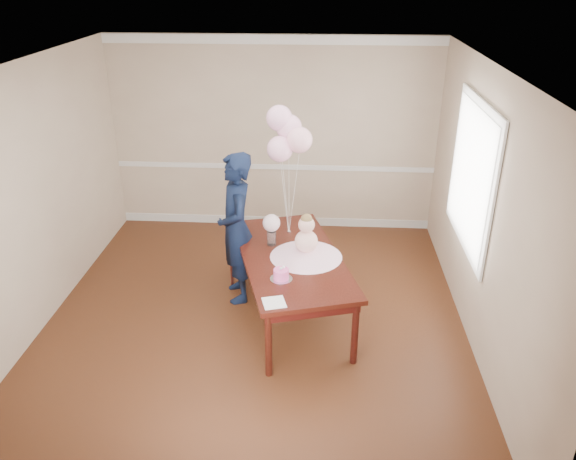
{
  "coord_description": "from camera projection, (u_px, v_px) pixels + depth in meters",
  "views": [
    {
      "loc": [
        0.69,
        -5.06,
        3.54
      ],
      "look_at": [
        0.35,
        0.12,
        1.05
      ],
      "focal_mm": 35.0,
      "sensor_mm": 36.0,
      "label": 1
    }
  ],
  "objects": [
    {
      "name": "cake_flower_b",
      "position": [
        284.0,
        267.0,
        5.43
      ],
      "size": [
        0.03,
        0.03,
        0.03
      ],
      "primitive_type": "sphere",
      "color": "white",
      "rests_on": "birthday_cake"
    },
    {
      "name": "chair_back_post_r",
      "position": [
        234.0,
        224.0,
        6.8
      ],
      "size": [
        0.04,
        0.04,
        0.5
      ],
      "primitive_type": "cylinder",
      "rotation": [
        0.0,
        0.0,
        -0.04
      ],
      "color": "#3D1610",
      "rests_on": "dining_chair_seat"
    },
    {
      "name": "dining_table_top",
      "position": [
        291.0,
        258.0,
        5.9
      ],
      "size": [
        1.51,
        2.19,
        0.05
      ],
      "primitive_type": "cube",
      "rotation": [
        0.0,
        0.0,
        0.28
      ],
      "color": "black",
      "rests_on": "table_leg_fl"
    },
    {
      "name": "window_frame",
      "position": [
        472.0,
        175.0,
        5.77
      ],
      "size": [
        0.02,
        1.66,
        1.56
      ],
      "primitive_type": "cube",
      "color": "white",
      "rests_on": "wall_right"
    },
    {
      "name": "chair_leg_br",
      "position": [
        262.0,
        259.0,
        6.97
      ],
      "size": [
        0.04,
        0.04,
        0.39
      ],
      "primitive_type": "cylinder",
      "rotation": [
        0.0,
        0.0,
        -0.04
      ],
      "color": "#3A1710",
      "rests_on": "floor"
    },
    {
      "name": "chair_slat_mid",
      "position": [
        231.0,
        227.0,
        6.64
      ],
      "size": [
        0.04,
        0.36,
        0.04
      ],
      "primitive_type": "cube",
      "rotation": [
        0.0,
        0.0,
        -0.04
      ],
      "color": "#391F0F",
      "rests_on": "dining_chair_seat"
    },
    {
      "name": "table_leg_fl",
      "position": [
        269.0,
        344.0,
        5.18
      ],
      "size": [
        0.09,
        0.09,
        0.7
      ],
      "primitive_type": "cylinder",
      "rotation": [
        0.0,
        0.0,
        0.28
      ],
      "color": "black",
      "rests_on": "floor"
    },
    {
      "name": "cake_platter",
      "position": [
        281.0,
        279.0,
        5.46
      ],
      "size": [
        0.27,
        0.27,
        0.01
      ],
      "primitive_type": "cylinder",
      "rotation": [
        0.0,
        0.0,
        0.28
      ],
      "color": "silver",
      "rests_on": "dining_table_top"
    },
    {
      "name": "baby_torso",
      "position": [
        306.0,
        241.0,
        5.8
      ],
      "size": [
        0.24,
        0.24,
        0.24
      ],
      "primitive_type": "sphere",
      "color": "#FC9FBE",
      "rests_on": "baby_skirt"
    },
    {
      "name": "wall_back",
      "position": [
        274.0,
        136.0,
        7.79
      ],
      "size": [
        4.5,
        0.02,
        2.7
      ],
      "primitive_type": "cube",
      "color": "tan",
      "rests_on": "floor"
    },
    {
      "name": "chair_slat_top",
      "position": [
        231.0,
        216.0,
        6.58
      ],
      "size": [
        0.04,
        0.36,
        0.04
      ],
      "primitive_type": "cube",
      "rotation": [
        0.0,
        0.0,
        -0.04
      ],
      "color": "#3C1310",
      "rests_on": "dining_chair_seat"
    },
    {
      "name": "baby_skirt",
      "position": [
        306.0,
        252.0,
        5.85
      ],
      "size": [
        0.94,
        0.94,
        0.1
      ],
      "primitive_type": "cone",
      "rotation": [
        0.0,
        0.0,
        0.28
      ],
      "color": "#FFBBD8",
      "rests_on": "dining_table_top"
    },
    {
      "name": "chair_back_post_l",
      "position": [
        228.0,
        236.0,
        6.52
      ],
      "size": [
        0.04,
        0.04,
        0.5
      ],
      "primitive_type": "cylinder",
      "rotation": [
        0.0,
        0.0,
        -0.04
      ],
      "color": "#3D1710",
      "rests_on": "dining_chair_seat"
    },
    {
      "name": "chair_slat_low",
      "position": [
        232.0,
        238.0,
        6.71
      ],
      "size": [
        0.04,
        0.36,
        0.04
      ],
      "primitive_type": "cube",
      "rotation": [
        0.0,
        0.0,
        -0.04
      ],
      "color": "black",
      "rests_on": "dining_chair_seat"
    },
    {
      "name": "window_blinds",
      "position": [
        470.0,
        175.0,
        5.78
      ],
      "size": [
        0.01,
        1.5,
        1.4
      ],
      "primitive_type": "cube",
      "color": "silver",
      "rests_on": "wall_right"
    },
    {
      "name": "balloon_ribbon_c",
      "position": [
        289.0,
        188.0,
        6.21
      ],
      "size": [
        0.01,
        0.1,
        1.03
      ],
      "primitive_type": "cylinder",
      "rotation": [
        -0.09,
        0.02,
        0.28
      ],
      "color": "white",
      "rests_on": "balloon_weight"
    },
    {
      "name": "baby_hair",
      "position": [
        307.0,
        219.0,
        5.69
      ],
      "size": [
        0.12,
        0.12,
        0.12
      ],
      "primitive_type": "sphere",
      "color": "brown",
      "rests_on": "baby_head"
    },
    {
      "name": "woman",
      "position": [
        236.0,
        229.0,
        6.21
      ],
      "size": [
        0.58,
        0.72,
        1.74
      ],
      "primitive_type": "imported",
      "rotation": [
        0.0,
        0.0,
        -1.29
      ],
      "color": "black",
      "rests_on": "floor"
    },
    {
      "name": "balloon_c",
      "position": [
        289.0,
        127.0,
        5.97
      ],
      "size": [
        0.28,
        0.28,
        0.28
      ],
      "primitive_type": "sphere",
      "color": "#FFB4D6",
      "rests_on": "balloon_ribbon_c"
    },
    {
      "name": "table_apron",
      "position": [
        291.0,
        264.0,
        5.93
      ],
      "size": [
        1.39,
        2.07,
        0.1
      ],
      "primitive_type": "cube",
      "rotation": [
        0.0,
        0.0,
        0.28
      ],
      "color": "black",
      "rests_on": "table_leg_fl"
    },
    {
      "name": "wall_front",
      "position": [
        199.0,
        375.0,
        3.29
      ],
      "size": [
        4.5,
        0.02,
        2.7
      ],
      "primitive_type": "cube",
      "color": "tan",
      "rests_on": "floor"
    },
    {
      "name": "chair_leg_fl",
      "position": [
        232.0,
        271.0,
        6.72
      ],
      "size": [
        0.04,
        0.04,
        0.39
      ],
      "primitive_type": "cylinder",
      "rotation": [
        0.0,
        0.0,
        -0.04
      ],
      "color": "#34120E",
      "rests_on": "floor"
    },
    {
      "name": "roses_near",
      "position": [
        271.0,
        223.0,
        6.01
      ],
      "size": [
        0.19,
        0.19,
        0.19
      ],
      "primitive_type": "sphere",
      "color": "beige",
      "rests_on": "rose_vase_near"
    },
    {
      "name": "wall_right",
      "position": [
        483.0,
        213.0,
        5.41
      ],
      "size": [
        0.02,
        5.0,
        2.7
      ],
      "primitive_type": "cube",
      "color": "tan",
      "rests_on": "floor"
    },
    {
      "name": "baby_head",
      "position": [
        306.0,
        225.0,
        5.72
      ],
      "size": [
        0.17,
        0.17,
        0.17
      ],
      "primitive_type": "sphere",
      "color": "beige",
      "rests_on": "baby_torso"
    },
    {
      "name": "rose_vase_near",
      "position": [
        272.0,
        238.0,
        6.09
      ],
      "size": [
        0.12,
        0.12,
        0.16
      ],
      "primitive_type": "cylinder",
      "rotation": [
        0.0,
        0.0,
        0.28
      ],
      "color": "white",
      "rests_on": "dining_table_top"
    },
    {
      "name": "table_leg_fr",
      "position": [
        355.0,
        333.0,
        5.34
      ],
      "size": [
        0.09,
        0.09,
        0.7
      ],
      "primitive_type": "cylinder",
      "rotation": [
        0.0,
        0.0,
        0.28
      ],
      "color": "black",
      "rests_on": "floor"
    },
    {
      "name": "crown_molding",
      "position": [
        272.0,
        39.0,
        7.23
      ],
      "size": [
        4.5,
        0.02,
        0.12
      ],
      "primitive_type": "cube",
      "color": "silver",
      "rests_on": "wall_back"
    },
    {
      "name": "balloon_a",
      "position": [
        280.0,
        149.0,
        5.94
      ],
      "size": [
        0.28,
        0.28,
        0.28
      ],
      "primitive_type": "sphere",
      "color": "#FFB4D6",
      "rests_on": "balloon_ribbon_a"
    },
    {
      "name": "balloon_weight",
      "position": [
        289.0,
        232.0,
        6.39
      ],
      "size": [
        0.05,
        0.05,
        0.02
      ],
      "primitive_type": "cylinder",
      "rotation": [
        0.0,
        0.0,
        0.28
      ],
      "color": "white",
      "rests_on": "dining_table_top"
    },
    {
      "name": "chair_rail_trim",
      "position": [
        274.0,
        167.0,
        7.98
      ],
      "size": [
        4.5,
        0.02,
        0.07
      ],
      "primitive_type": "cube",
      "color": "silver",
      "rests_on": "wall_back"
    },
    {
      "name": "wall_left",
      "position": [
        31.0,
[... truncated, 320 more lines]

